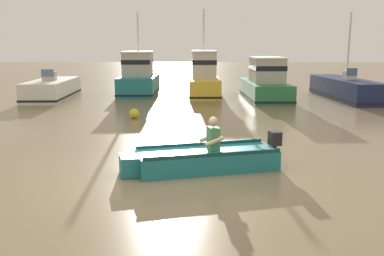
{
  "coord_description": "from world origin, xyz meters",
  "views": [
    {
      "loc": [
        0.42,
        -8.69,
        2.76
      ],
      "look_at": [
        0.38,
        2.46,
        0.55
      ],
      "focal_mm": 39.45,
      "sensor_mm": 36.0,
      "label": 1
    }
  ],
  "objects_px": {
    "moored_boat_white": "(54,89)",
    "moored_boat_teal": "(141,78)",
    "moored_boat_yellow": "(205,78)",
    "mooring_buoy": "(136,113)",
    "moored_boat_navy": "(347,89)",
    "moored_boat_green": "(267,83)",
    "rowboat_with_person": "(206,159)"
  },
  "relations": [
    {
      "from": "moored_boat_navy",
      "to": "mooring_buoy",
      "type": "height_order",
      "value": "moored_boat_navy"
    },
    {
      "from": "moored_boat_white",
      "to": "moored_boat_green",
      "type": "xyz_separation_m",
      "value": [
        11.07,
        -0.24,
        0.33
      ]
    },
    {
      "from": "moored_boat_white",
      "to": "moored_boat_navy",
      "type": "xyz_separation_m",
      "value": [
        15.21,
        -0.19,
        0.04
      ]
    },
    {
      "from": "moored_boat_white",
      "to": "mooring_buoy",
      "type": "xyz_separation_m",
      "value": [
        5.1,
        -6.13,
        -0.27
      ]
    },
    {
      "from": "rowboat_with_person",
      "to": "moored_boat_navy",
      "type": "distance_m",
      "value": 14.78
    },
    {
      "from": "moored_boat_navy",
      "to": "mooring_buoy",
      "type": "relative_size",
      "value": 17.82
    },
    {
      "from": "moored_boat_yellow",
      "to": "moored_boat_green",
      "type": "xyz_separation_m",
      "value": [
        3.12,
        -2.17,
        -0.11
      ]
    },
    {
      "from": "moored_boat_white",
      "to": "mooring_buoy",
      "type": "bearing_deg",
      "value": -50.25
    },
    {
      "from": "moored_boat_teal",
      "to": "mooring_buoy",
      "type": "height_order",
      "value": "moored_boat_teal"
    },
    {
      "from": "moored_boat_white",
      "to": "moored_boat_teal",
      "type": "relative_size",
      "value": 1.06
    },
    {
      "from": "moored_boat_navy",
      "to": "moored_boat_green",
      "type": "bearing_deg",
      "value": -179.36
    },
    {
      "from": "rowboat_with_person",
      "to": "moored_boat_teal",
      "type": "bearing_deg",
      "value": 102.5
    },
    {
      "from": "rowboat_with_person",
      "to": "moored_boat_green",
      "type": "bearing_deg",
      "value": 74.46
    },
    {
      "from": "moored_boat_white",
      "to": "rowboat_with_person",
      "type": "bearing_deg",
      "value": -59.48
    },
    {
      "from": "moored_boat_yellow",
      "to": "moored_boat_green",
      "type": "relative_size",
      "value": 1.19
    },
    {
      "from": "moored_boat_yellow",
      "to": "mooring_buoy",
      "type": "xyz_separation_m",
      "value": [
        -2.85,
        -8.07,
        -0.71
      ]
    },
    {
      "from": "moored_boat_yellow",
      "to": "mooring_buoy",
      "type": "distance_m",
      "value": 8.59
    },
    {
      "from": "moored_boat_green",
      "to": "moored_boat_teal",
      "type": "bearing_deg",
      "value": 162.87
    },
    {
      "from": "mooring_buoy",
      "to": "moored_boat_teal",
      "type": "bearing_deg",
      "value": 95.64
    },
    {
      "from": "moored_boat_green",
      "to": "mooring_buoy",
      "type": "relative_size",
      "value": 15.14
    },
    {
      "from": "moored_boat_teal",
      "to": "moored_boat_navy",
      "type": "relative_size",
      "value": 0.74
    },
    {
      "from": "moored_boat_green",
      "to": "moored_boat_navy",
      "type": "distance_m",
      "value": 4.15
    },
    {
      "from": "moored_boat_yellow",
      "to": "mooring_buoy",
      "type": "bearing_deg",
      "value": -109.43
    },
    {
      "from": "moored_boat_teal",
      "to": "mooring_buoy",
      "type": "bearing_deg",
      "value": -84.36
    },
    {
      "from": "moored_boat_green",
      "to": "moored_boat_yellow",
      "type": "bearing_deg",
      "value": 145.16
    },
    {
      "from": "moored_boat_teal",
      "to": "moored_boat_navy",
      "type": "distance_m",
      "value": 11.09
    },
    {
      "from": "moored_boat_green",
      "to": "mooring_buoy",
      "type": "distance_m",
      "value": 8.41
    },
    {
      "from": "mooring_buoy",
      "to": "moored_boat_green",
      "type": "bearing_deg",
      "value": 44.65
    },
    {
      "from": "moored_boat_yellow",
      "to": "moored_boat_navy",
      "type": "bearing_deg",
      "value": -16.33
    },
    {
      "from": "moored_boat_navy",
      "to": "mooring_buoy",
      "type": "bearing_deg",
      "value": -149.54
    },
    {
      "from": "moored_boat_green",
      "to": "moored_boat_navy",
      "type": "xyz_separation_m",
      "value": [
        4.14,
        0.05,
        -0.29
      ]
    },
    {
      "from": "moored_boat_green",
      "to": "moored_boat_navy",
      "type": "height_order",
      "value": "moored_boat_navy"
    }
  ]
}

